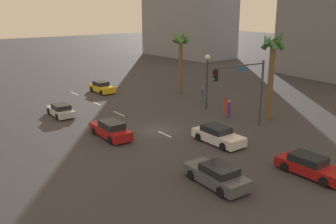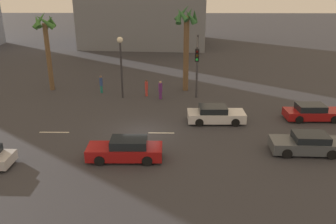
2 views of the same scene
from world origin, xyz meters
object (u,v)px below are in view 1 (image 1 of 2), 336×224
car_3 (218,135)px  traffic_signal (246,84)px  car_5 (102,87)px  pedestrian_0 (225,105)px  car_4 (111,130)px  car_1 (310,166)px  palm_tree_1 (272,59)px  car_2 (217,175)px  car_0 (61,110)px  palm_tree_0 (181,49)px  pedestrian_2 (202,95)px  streetlamp (207,71)px  pedestrian_1 (229,108)px

car_3 → traffic_signal: (-1.27, 4.37, 3.49)m
car_5 → pedestrian_0: size_ratio=2.47×
car_3 → car_4: bearing=-135.1°
car_1 → pedestrian_0: pedestrian_0 is taller
car_1 → traffic_signal: (-9.18, 3.69, 3.52)m
pedestrian_0 → palm_tree_1: size_ratio=0.19×
traffic_signal → car_1: bearing=-21.9°
car_3 → palm_tree_1: size_ratio=0.53×
car_2 → car_0: bearing=-174.0°
palm_tree_1 → traffic_signal: bearing=-79.1°
palm_tree_0 → car_0: bearing=-86.4°
car_0 → car_2: 20.35m
car_2 → palm_tree_1: (-7.44, 13.98, 5.23)m
palm_tree_0 → car_4: bearing=-57.3°
palm_tree_1 → car_1: bearing=-39.0°
car_2 → car_4: car_4 is taller
traffic_signal → car_2: bearing=-55.4°
car_2 → pedestrian_2: size_ratio=2.56×
pedestrian_0 → pedestrian_2: pedestrian_2 is taller
streetlamp → car_0: bearing=-116.3°
traffic_signal → palm_tree_1: palm_tree_1 is taller
streetlamp → palm_tree_0: 8.24m
traffic_signal → pedestrian_0: (-4.69, 2.32, -3.25)m
car_5 → car_1: bearing=-0.4°
palm_tree_0 → palm_tree_1: palm_tree_1 is taller
car_1 → pedestrian_1: bearing=157.5°
streetlamp → palm_tree_1: size_ratio=0.68×
car_3 → car_4: car_4 is taller
car_1 → pedestrian_2: 19.79m
car_0 → car_5: 10.97m
pedestrian_1 → pedestrian_2: (-6.02, 1.85, 0.02)m
car_5 → streetlamp: 15.33m
palm_tree_0 → car_2: bearing=-33.2°
car_1 → car_2: bearing=-113.9°
car_5 → pedestrian_1: size_ratio=2.31×
palm_tree_0 → pedestrian_1: bearing=-14.3°
car_1 → pedestrian_0: (-13.87, 6.01, 0.27)m
car_3 → palm_tree_0: 18.84m
pedestrian_2 → streetlamp: bearing=-32.8°
car_2 → car_5: bearing=167.5°
car_2 → pedestrian_1: bearing=131.9°
car_5 → streetlamp: (13.97, 5.29, 3.46)m
car_2 → pedestrian_0: 16.37m
pedestrian_2 → pedestrian_1: bearing=-17.1°
car_5 → streetlamp: streetlamp is taller
car_3 → car_2: bearing=-44.3°
car_5 → palm_tree_1: (20.09, 7.90, 5.22)m
car_1 → streetlamp: 17.42m
car_0 → streetlamp: streetlamp is taller
car_3 → pedestrian_1: size_ratio=2.56×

